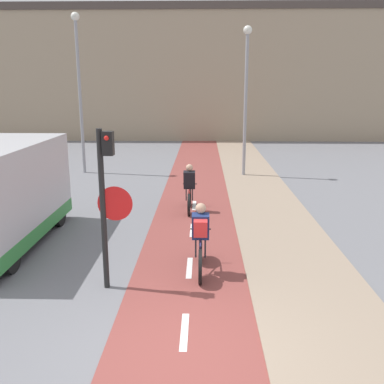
{
  "coord_description": "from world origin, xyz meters",
  "views": [
    {
      "loc": [
        0.29,
        -5.68,
        3.91
      ],
      "look_at": [
        0.0,
        5.13,
        1.2
      ],
      "focal_mm": 40.0,
      "sensor_mm": 36.0,
      "label": 1
    }
  ],
  "objects_px": {
    "cyclist_far": "(189,191)",
    "traffic_light_pole": "(107,192)",
    "street_lamp_sidewalk": "(246,86)",
    "street_lamp_far": "(79,78)",
    "cyclist_near": "(201,241)"
  },
  "relations": [
    {
      "from": "street_lamp_sidewalk",
      "to": "traffic_light_pole",
      "type": "bearing_deg",
      "value": -108.36
    },
    {
      "from": "traffic_light_pole",
      "to": "street_lamp_sidewalk",
      "type": "xyz_separation_m",
      "value": [
        3.61,
        10.87,
        1.93
      ]
    },
    {
      "from": "street_lamp_far",
      "to": "traffic_light_pole",
      "type": "bearing_deg",
      "value": -72.34
    },
    {
      "from": "cyclist_far",
      "to": "traffic_light_pole",
      "type": "bearing_deg",
      "value": -104.62
    },
    {
      "from": "street_lamp_far",
      "to": "cyclist_far",
      "type": "relative_size",
      "value": 4.04
    },
    {
      "from": "traffic_light_pole",
      "to": "cyclist_near",
      "type": "relative_size",
      "value": 1.79
    },
    {
      "from": "street_lamp_sidewalk",
      "to": "cyclist_far",
      "type": "bearing_deg",
      "value": -111.81
    },
    {
      "from": "street_lamp_far",
      "to": "cyclist_near",
      "type": "relative_size",
      "value": 3.93
    },
    {
      "from": "traffic_light_pole",
      "to": "street_lamp_sidewalk",
      "type": "bearing_deg",
      "value": 71.64
    },
    {
      "from": "traffic_light_pole",
      "to": "street_lamp_sidewalk",
      "type": "height_order",
      "value": "street_lamp_sidewalk"
    },
    {
      "from": "street_lamp_far",
      "to": "street_lamp_sidewalk",
      "type": "xyz_separation_m",
      "value": [
        7.24,
        -0.55,
        -0.34
      ]
    },
    {
      "from": "traffic_light_pole",
      "to": "cyclist_far",
      "type": "height_order",
      "value": "traffic_light_pole"
    },
    {
      "from": "traffic_light_pole",
      "to": "street_lamp_far",
      "type": "xyz_separation_m",
      "value": [
        -3.64,
        11.42,
        2.26
      ]
    },
    {
      "from": "traffic_light_pole",
      "to": "street_lamp_far",
      "type": "bearing_deg",
      "value": 107.66
    },
    {
      "from": "traffic_light_pole",
      "to": "cyclist_near",
      "type": "height_order",
      "value": "traffic_light_pole"
    }
  ]
}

